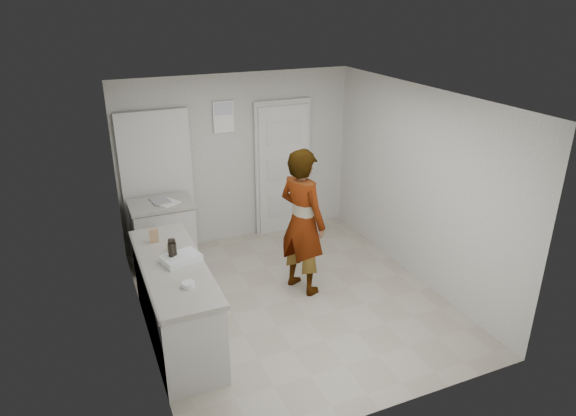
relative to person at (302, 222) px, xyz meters
name	(u,v)px	position (x,y,z in m)	size (l,w,h in m)	color
ground	(292,299)	(-0.22, -0.21, -0.93)	(4.00, 4.00, 0.00)	#A39B89
room_shell	(228,176)	(-0.40, 1.74, 0.09)	(4.00, 4.00, 4.00)	#A4A39B
main_counter	(176,304)	(-1.67, -0.41, -0.50)	(0.64, 1.96, 0.93)	silver
side_counter	(164,236)	(-1.47, 1.34, -0.50)	(0.84, 0.61, 0.93)	silver
person	(302,222)	(0.00, 0.00, 0.00)	(0.68, 0.45, 1.86)	silver
cake_mix_box	(154,236)	(-1.75, 0.17, 0.07)	(0.10, 0.04, 0.16)	#976A4B
spice_jar	(169,247)	(-1.64, -0.10, 0.03)	(0.05, 0.05, 0.07)	tan
oil_cruet_a	(174,250)	(-1.64, -0.35, 0.12)	(0.06, 0.06, 0.26)	black
oil_cruet_b	(171,251)	(-1.67, -0.38, 0.12)	(0.06, 0.06, 0.27)	black
baking_dish	(181,258)	(-1.58, -0.39, 0.02)	(0.44, 0.36, 0.07)	silver
egg_bowl	(188,284)	(-1.62, -0.93, 0.02)	(0.12, 0.12, 0.05)	silver
papers	(166,202)	(-1.41, 1.31, 0.00)	(0.26, 0.34, 0.01)	white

